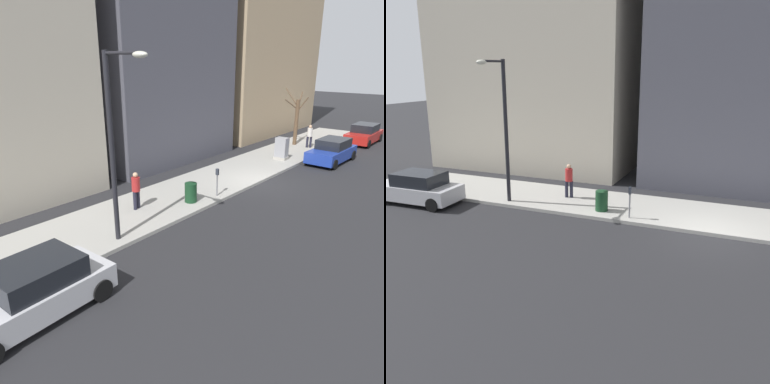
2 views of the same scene
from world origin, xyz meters
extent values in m
plane|color=#232326|center=(0.00, 0.00, 0.00)|extent=(120.00, 120.00, 0.00)
cube|color=#9E9B93|center=(2.00, 0.00, 0.07)|extent=(4.00, 36.00, 0.15)
cube|color=red|center=(-1.11, -14.11, 0.57)|extent=(1.82, 4.21, 0.70)
cube|color=black|center=(-1.11, -14.31, 1.22)|extent=(1.61, 2.21, 0.60)
cylinder|color=black|center=(-1.95, -12.56, 0.32)|extent=(0.22, 0.64, 0.64)
cylinder|color=black|center=(-0.25, -12.56, 0.32)|extent=(0.22, 0.64, 0.64)
cylinder|color=black|center=(-1.97, -15.66, 0.32)|extent=(0.22, 0.64, 0.64)
cylinder|color=black|center=(-0.27, -15.66, 0.32)|extent=(0.22, 0.64, 0.64)
cube|color=#1E389E|center=(-1.27, -6.79, 0.57)|extent=(1.91, 4.25, 0.70)
cube|color=black|center=(-1.28, -6.99, 1.22)|extent=(1.66, 2.24, 0.60)
cylinder|color=black|center=(-2.08, -5.22, 0.32)|extent=(0.24, 0.65, 0.64)
cylinder|color=black|center=(-0.38, -5.26, 0.32)|extent=(0.24, 0.65, 0.64)
cylinder|color=black|center=(-2.16, -8.32, 0.32)|extent=(0.24, 0.65, 0.64)
cylinder|color=black|center=(-0.46, -8.36, 0.32)|extent=(0.24, 0.65, 0.64)
cube|color=#B7B7BC|center=(-1.03, 13.46, 0.57)|extent=(1.93, 4.25, 0.70)
cube|color=black|center=(-1.03, 13.26, 1.22)|extent=(1.67, 2.25, 0.60)
cylinder|color=black|center=(-1.84, 11.89, 0.32)|extent=(0.24, 0.65, 0.64)
cylinder|color=black|center=(-0.14, 11.94, 0.32)|extent=(0.24, 0.65, 0.64)
cylinder|color=slate|center=(0.45, 3.34, 0.68)|extent=(0.07, 0.07, 1.05)
cube|color=#2D333D|center=(0.45, 3.34, 1.35)|extent=(0.14, 0.10, 0.30)
cube|color=#A8A399|center=(1.30, -4.90, 0.24)|extent=(0.83, 0.61, 0.18)
cube|color=#939399|center=(1.30, -4.90, 0.96)|extent=(0.75, 0.55, 1.25)
cylinder|color=black|center=(0.55, 9.33, 3.40)|extent=(0.18, 0.18, 6.50)
cylinder|color=black|center=(-0.25, 9.33, 6.55)|extent=(1.60, 0.10, 0.10)
ellipsoid|color=beige|center=(-1.05, 9.33, 6.50)|extent=(0.56, 0.32, 0.20)
cylinder|color=brown|center=(2.60, -9.64, 1.83)|extent=(0.28, 0.28, 3.37)
cylinder|color=brown|center=(2.93, -9.20, 3.20)|extent=(0.61, 1.00, 0.79)
cylinder|color=brown|center=(2.66, -10.06, 3.39)|extent=(0.18, 0.92, 1.28)
cylinder|color=brown|center=(3.20, -9.78, 3.63)|extent=(1.26, 0.39, 1.31)
cylinder|color=brown|center=(2.24, -9.68, 3.17)|extent=(0.78, 0.17, 1.12)
cylinder|color=#14381E|center=(0.90, 4.76, 0.60)|extent=(0.56, 0.56, 0.90)
cylinder|color=#1E1E2D|center=(1.23, -9.40, 0.56)|extent=(0.16, 0.16, 0.82)
cylinder|color=#1E1E2D|center=(1.45, -9.30, 0.56)|extent=(0.16, 0.16, 0.82)
cylinder|color=silver|center=(1.34, -9.35, 1.28)|extent=(0.36, 0.36, 0.62)
sphere|color=tan|center=(1.34, -9.35, 1.70)|extent=(0.22, 0.22, 0.22)
cylinder|color=#1E1E2D|center=(2.21, 6.80, 0.56)|extent=(0.16, 0.16, 0.82)
cylinder|color=#1E1E2D|center=(2.16, 7.03, 0.56)|extent=(0.16, 0.16, 0.82)
cylinder|color=#A52323|center=(2.18, 6.92, 1.28)|extent=(0.36, 0.36, 0.62)
sphere|color=tan|center=(2.18, 6.92, 1.70)|extent=(0.22, 0.22, 0.22)
cube|color=tan|center=(11.98, -13.16, 9.00)|extent=(12.96, 12.96, 18.01)
camera|label=1|loc=(-9.46, 17.09, 6.41)|focal=35.00mm
camera|label=2|loc=(-16.19, -1.32, 6.29)|focal=40.00mm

